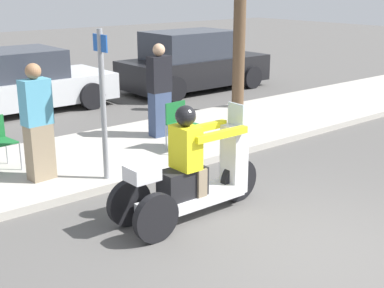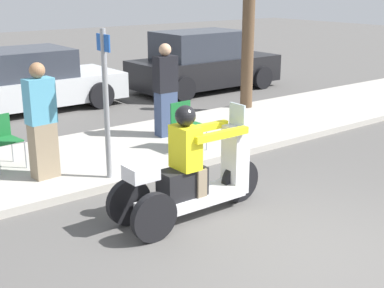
{
  "view_description": "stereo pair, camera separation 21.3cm",
  "coord_description": "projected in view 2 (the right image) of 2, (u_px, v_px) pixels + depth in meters",
  "views": [
    {
      "loc": [
        -4.55,
        -3.17,
        2.93
      ],
      "look_at": [
        -0.49,
        1.8,
        0.98
      ],
      "focal_mm": 50.0,
      "sensor_mm": 36.0,
      "label": 1
    },
    {
      "loc": [
        -4.39,
        -3.3,
        2.93
      ],
      "look_at": [
        -0.49,
        1.8,
        0.98
      ],
      "focal_mm": 50.0,
      "sensor_mm": 36.0,
      "label": 2
    }
  ],
  "objects": [
    {
      "name": "ground_plane",
      "position": [
        326.0,
        259.0,
        5.91
      ],
      "size": [
        60.0,
        60.0,
        0.0
      ],
      "primitive_type": "plane",
      "color": "#565451"
    },
    {
      "name": "parked_car_lot_center",
      "position": [
        203.0,
        63.0,
        14.94
      ],
      "size": [
        4.29,
        1.96,
        1.65
      ],
      "color": "black",
      "rests_on": "ground"
    },
    {
      "name": "motorcycle_trike",
      "position": [
        192.0,
        177.0,
        6.83
      ],
      "size": [
        2.21,
        0.67,
        1.49
      ],
      "color": "black",
      "rests_on": "ground"
    },
    {
      "name": "spectator_far_back",
      "position": [
        166.0,
        92.0,
        9.99
      ],
      "size": [
        0.42,
        0.25,
        1.74
      ],
      "color": "#38476B",
      "rests_on": "sidewalk_strip"
    },
    {
      "name": "tree_trunk",
      "position": [
        248.0,
        53.0,
        12.2
      ],
      "size": [
        0.28,
        0.28,
        2.53
      ],
      "color": "brown",
      "rests_on": "sidewalk_strip"
    },
    {
      "name": "street_sign",
      "position": [
        106.0,
        99.0,
        7.69
      ],
      "size": [
        0.08,
        0.36,
        2.2
      ],
      "color": "gray",
      "rests_on": "sidewalk_strip"
    },
    {
      "name": "sidewalk_strip",
      "position": [
        117.0,
        153.0,
        9.39
      ],
      "size": [
        28.0,
        2.8,
        0.12
      ],
      "color": "#B2ADA3",
      "rests_on": "ground"
    },
    {
      "name": "folding_chair_curbside",
      "position": [
        185.0,
        121.0,
        9.28
      ],
      "size": [
        0.49,
        0.49,
        0.82
      ],
      "color": "#A5A8AD",
      "rests_on": "sidewalk_strip"
    },
    {
      "name": "parked_car_lot_far",
      "position": [
        23.0,
        82.0,
        12.59
      ],
      "size": [
        4.48,
        2.12,
        1.44
      ],
      "color": "silver",
      "rests_on": "ground"
    },
    {
      "name": "folding_chair_set_back",
      "position": [
        1.0,
        136.0,
        8.35
      ],
      "size": [
        0.52,
        0.52,
        0.82
      ],
      "color": "#A5A8AD",
      "rests_on": "sidewalk_strip"
    },
    {
      "name": "spectator_with_child",
      "position": [
        42.0,
        123.0,
        7.8
      ],
      "size": [
        0.43,
        0.29,
        1.72
      ],
      "color": "gray",
      "rests_on": "sidewalk_strip"
    }
  ]
}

